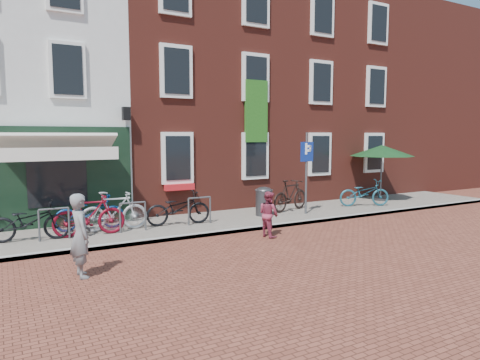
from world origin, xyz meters
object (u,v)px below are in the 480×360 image
woman (81,235)px  bicycle_6 (364,193)px  bicycle_0 (30,221)px  bicycle_4 (178,208)px  boy (269,214)px  parasol (382,149)px  bicycle_3 (114,211)px  litter_bin (264,200)px  parking_sign (307,163)px  bicycle_5 (290,195)px  bicycle_2 (90,212)px  bicycle_1 (89,215)px

woman → bicycle_6: bearing=-79.0°
bicycle_0 → bicycle_4: size_ratio=1.00×
bicycle_0 → bicycle_6: size_ratio=1.00×
woman → boy: woman is taller
parasol → bicycle_3: parasol is taller
litter_bin → parking_sign: bearing=-17.7°
woman → bicycle_5: woman is taller
bicycle_5 → litter_bin: bearing=85.4°
bicycle_2 → bicycle_1: bearing=172.6°
parasol → bicycle_5: bearing=-177.3°
boy → bicycle_1: bearing=56.0°
litter_bin → bicycle_1: bearing=-177.7°
bicycle_2 → bicycle_5: (6.71, -0.25, 0.05)m
litter_bin → bicycle_2: bearing=174.4°
bicycle_2 → bicycle_3: size_ratio=1.03×
bicycle_2 → bicycle_3: (0.57, -0.44, 0.05)m
bicycle_0 → boy: bearing=-102.0°
bicycle_5 → woman: bearing=98.2°
parking_sign → boy: parking_sign is taller
bicycle_3 → bicycle_6: (9.15, -0.33, -0.05)m
litter_bin → bicycle_2: size_ratio=0.53×
litter_bin → bicycle_4: (-3.02, -0.03, -0.03)m
woman → bicycle_5: (7.55, 3.55, -0.17)m
woman → bicycle_4: 4.59m
bicycle_1 → bicycle_5: bearing=-83.4°
bicycle_1 → bicycle_5: same height
woman → bicycle_1: woman is taller
bicycle_5 → bicycle_0: bearing=75.3°
parking_sign → woman: size_ratio=1.68×
bicycle_1 → bicycle_3: same height
bicycle_3 → bicycle_5: bearing=-83.4°
boy → bicycle_0: (-5.70, 2.20, -0.02)m
bicycle_2 → bicycle_3: bearing=-124.4°
boy → litter_bin: bearing=-38.3°
bicycle_1 → bicycle_3: (0.71, 0.31, 0.00)m
woman → boy: size_ratio=1.32×
bicycle_6 → bicycle_4: bearing=111.5°
litter_bin → boy: (-1.28, -2.25, -0.00)m
bicycle_0 → bicycle_4: same height
woman → boy: bearing=-83.4°
woman → bicycle_0: (-0.71, 3.22, -0.22)m
woman → bicycle_4: (3.25, 3.24, -0.22)m
bicycle_0 → parking_sign: bearing=-83.6°
parking_sign → parasol: (4.56, 0.95, 0.38)m
parasol → bicycle_2: bearing=179.8°
bicycle_1 → bicycle_2: 0.77m
bicycle_0 → bicycle_6: 11.27m
parasol → bicycle_1: parasol is taller
litter_bin → parking_sign: parking_sign is taller
bicycle_4 → parasol: bearing=-78.7°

